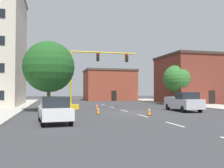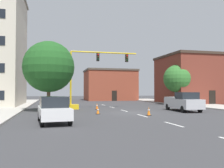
{
  "view_description": "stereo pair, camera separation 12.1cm",
  "coord_description": "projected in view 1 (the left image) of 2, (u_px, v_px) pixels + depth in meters",
  "views": [
    {
      "loc": [
        -7.58,
        -22.46,
        2.12
      ],
      "look_at": [
        -0.58,
        5.54,
        2.95
      ],
      "focal_mm": 38.81,
      "sensor_mm": 36.0,
      "label": 1
    },
    {
      "loc": [
        -7.46,
        -22.49,
        2.12
      ],
      "look_at": [
        -0.58,
        5.54,
        2.95
      ],
      "focal_mm": 38.81,
      "sensor_mm": 36.0,
      "label": 2
    }
  ],
  "objects": [
    {
      "name": "ground_plane",
      "position": [
        132.0,
        113.0,
        23.56
      ],
      "size": [
        160.0,
        160.0,
        0.0
      ],
      "primitive_type": "plane",
      "color": "#38383A"
    },
    {
      "name": "sidewalk_right",
      "position": [
        203.0,
        105.0,
        34.59
      ],
      "size": [
        6.0,
        56.0,
        0.14
      ],
      "primitive_type": "cube",
      "color": "#B2ADA3",
      "rests_on": "ground_plane"
    },
    {
      "name": "lane_stripe_seg_1",
      "position": [
        175.0,
        124.0,
        15.32
      ],
      "size": [
        0.16,
        2.4,
        0.01
      ],
      "primitive_type": "cube",
      "color": "silver",
      "rests_on": "ground_plane"
    },
    {
      "name": "lane_stripe_seg_2",
      "position": [
        143.0,
        116.0,
        20.65
      ],
      "size": [
        0.16,
        2.4,
        0.01
      ],
      "primitive_type": "cube",
      "color": "silver",
      "rests_on": "ground_plane"
    },
    {
      "name": "lane_stripe_seg_3",
      "position": [
        124.0,
        111.0,
        25.98
      ],
      "size": [
        0.16,
        2.4,
        0.01
      ],
      "primitive_type": "cube",
      "color": "silver",
      "rests_on": "ground_plane"
    },
    {
      "name": "lane_stripe_seg_4",
      "position": [
        112.0,
        107.0,
        31.32
      ],
      "size": [
        0.16,
        2.4,
        0.01
      ],
      "primitive_type": "cube",
      "color": "silver",
      "rests_on": "ground_plane"
    },
    {
      "name": "lane_stripe_seg_5",
      "position": [
        103.0,
        105.0,
        36.65
      ],
      "size": [
        0.16,
        2.4,
        0.01
      ],
      "primitive_type": "cube",
      "color": "silver",
      "rests_on": "ground_plane"
    },
    {
      "name": "building_brick_center",
      "position": [
        109.0,
        85.0,
        55.74
      ],
      "size": [
        11.34,
        8.72,
        6.97
      ],
      "color": "brown",
      "rests_on": "ground_plane"
    },
    {
      "name": "building_row_right",
      "position": [
        193.0,
        79.0,
        41.47
      ],
      "size": [
        10.68,
        10.01,
        8.16
      ],
      "color": "brown",
      "rests_on": "ground_plane"
    },
    {
      "name": "traffic_signal_gantry",
      "position": [
        80.0,
        90.0,
        28.38
      ],
      "size": [
        8.93,
        1.2,
        6.83
      ],
      "color": "yellow",
      "rests_on": "ground_plane"
    },
    {
      "name": "tree_left_near",
      "position": [
        49.0,
        67.0,
        25.2
      ],
      "size": [
        5.33,
        5.33,
        7.31
      ],
      "color": "brown",
      "rests_on": "ground_plane"
    },
    {
      "name": "tree_right_mid",
      "position": [
        177.0,
        79.0,
        37.18
      ],
      "size": [
        4.27,
        4.27,
        6.15
      ],
      "color": "#4C3823",
      "rests_on": "ground_plane"
    },
    {
      "name": "pickup_truck_silver",
      "position": [
        183.0,
        102.0,
        25.48
      ],
      "size": [
        2.33,
        5.51,
        1.99
      ],
      "color": "#BCBCC1",
      "rests_on": "ground_plane"
    },
    {
      "name": "sedan_white_near_left",
      "position": [
        54.0,
        109.0,
        16.06
      ],
      "size": [
        2.27,
        4.66,
        1.74
      ],
      "color": "white",
      "rests_on": "ground_plane"
    },
    {
      "name": "traffic_cone_roadside_a",
      "position": [
        98.0,
        111.0,
        22.13
      ],
      "size": [
        0.36,
        0.36,
        0.63
      ],
      "color": "black",
      "rests_on": "ground_plane"
    },
    {
      "name": "traffic_cone_roadside_b",
      "position": [
        149.0,
        111.0,
        20.79
      ],
      "size": [
        0.36,
        0.36,
        0.77
      ],
      "color": "black",
      "rests_on": "ground_plane"
    },
    {
      "name": "traffic_cone_roadside_c",
      "position": [
        97.0,
        106.0,
        27.56
      ],
      "size": [
        0.36,
        0.36,
        0.73
      ],
      "color": "black",
      "rests_on": "ground_plane"
    }
  ]
}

